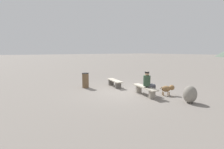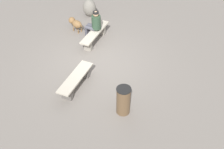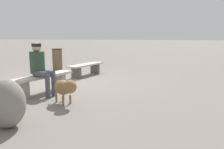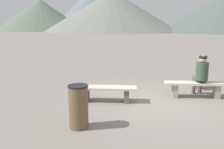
{
  "view_description": "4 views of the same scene",
  "coord_description": "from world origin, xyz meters",
  "px_view_note": "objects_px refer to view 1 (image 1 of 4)",
  "views": [
    {
      "loc": [
        7.45,
        -5.86,
        2.32
      ],
      "look_at": [
        -1.23,
        0.02,
        0.85
      ],
      "focal_mm": 27.22,
      "sensor_mm": 36.0,
      "label": 1
    },
    {
      "loc": [
        -7.96,
        -2.18,
        6.45
      ],
      "look_at": [
        -1.07,
        -0.76,
        0.42
      ],
      "focal_mm": 45.68,
      "sensor_mm": 36.0,
      "label": 2
    },
    {
      "loc": [
        5.92,
        3.77,
        1.42
      ],
      "look_at": [
        0.89,
        2.13,
        0.51
      ],
      "focal_mm": 35.1,
      "sensor_mm": 36.0,
      "label": 3
    },
    {
      "loc": [
        -2.13,
        -6.28,
        2.2
      ],
      "look_at": [
        -1.08,
        1.84,
        0.47
      ],
      "focal_mm": 39.03,
      "sensor_mm": 36.0,
      "label": 4
    }
  ],
  "objects_px": {
    "dog": "(168,89)",
    "trash_bin": "(85,80)",
    "seated_person": "(148,82)",
    "bench_right": "(145,89)",
    "boulder": "(190,94)",
    "bench_left": "(115,82)"
  },
  "relations": [
    {
      "from": "bench_right",
      "to": "trash_bin",
      "type": "xyz_separation_m",
      "value": [
        -3.48,
        -1.74,
        0.14
      ]
    },
    {
      "from": "bench_left",
      "to": "trash_bin",
      "type": "bearing_deg",
      "value": -102.64
    },
    {
      "from": "seated_person",
      "to": "boulder",
      "type": "distance_m",
      "value": 2.03
    },
    {
      "from": "bench_left",
      "to": "dog",
      "type": "distance_m",
      "value": 3.51
    },
    {
      "from": "dog",
      "to": "boulder",
      "type": "bearing_deg",
      "value": -68.95
    },
    {
      "from": "dog",
      "to": "trash_bin",
      "type": "relative_size",
      "value": 0.74
    },
    {
      "from": "bench_left",
      "to": "trash_bin",
      "type": "height_order",
      "value": "trash_bin"
    },
    {
      "from": "bench_right",
      "to": "seated_person",
      "type": "relative_size",
      "value": 1.48
    },
    {
      "from": "trash_bin",
      "to": "boulder",
      "type": "distance_m",
      "value": 6.05
    },
    {
      "from": "bench_left",
      "to": "bench_right",
      "type": "bearing_deg",
      "value": 12.55
    },
    {
      "from": "bench_left",
      "to": "boulder",
      "type": "height_order",
      "value": "boulder"
    },
    {
      "from": "dog",
      "to": "trash_bin",
      "type": "bearing_deg",
      "value": 154.35
    },
    {
      "from": "bench_right",
      "to": "dog",
      "type": "xyz_separation_m",
      "value": [
        0.64,
        1.01,
        0.03
      ]
    },
    {
      "from": "dog",
      "to": "boulder",
      "type": "height_order",
      "value": "boulder"
    },
    {
      "from": "dog",
      "to": "bench_left",
      "type": "bearing_deg",
      "value": 138.01
    },
    {
      "from": "seated_person",
      "to": "boulder",
      "type": "relative_size",
      "value": 1.65
    },
    {
      "from": "dog",
      "to": "boulder",
      "type": "xyz_separation_m",
      "value": [
        1.38,
        -0.23,
        0.02
      ]
    },
    {
      "from": "dog",
      "to": "trash_bin",
      "type": "xyz_separation_m",
      "value": [
        -4.12,
        -2.74,
        0.11
      ]
    },
    {
      "from": "bench_left",
      "to": "bench_right",
      "type": "xyz_separation_m",
      "value": [
        2.71,
        0.04,
        0.03
      ]
    },
    {
      "from": "bench_right",
      "to": "trash_bin",
      "type": "distance_m",
      "value": 3.89
    },
    {
      "from": "seated_person",
      "to": "trash_bin",
      "type": "height_order",
      "value": "seated_person"
    },
    {
      "from": "bench_right",
      "to": "seated_person",
      "type": "height_order",
      "value": "seated_person"
    }
  ]
}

